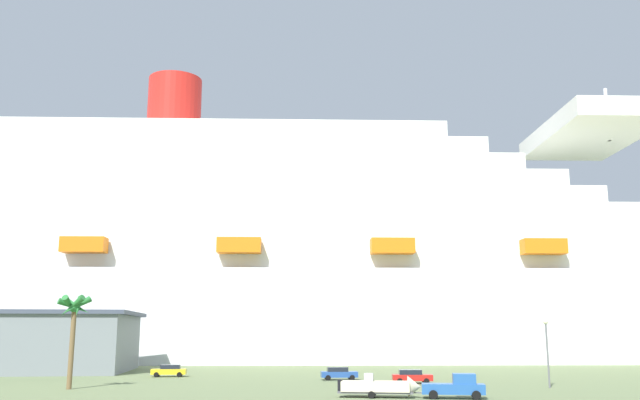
# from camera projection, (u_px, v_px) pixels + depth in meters

# --- Properties ---
(ground_plane) EXTENTS (600.00, 600.00, 0.00)m
(ground_plane) POSITION_uv_depth(u_px,v_px,m) (364.00, 373.00, 99.31)
(ground_plane) COLOR #66754C
(cruise_ship) EXTENTS (240.31, 35.60, 64.50)m
(cruise_ship) POSITION_uv_depth(u_px,v_px,m) (299.00, 268.00, 138.89)
(cruise_ship) COLOR white
(cruise_ship) RESTS_ON ground_plane
(pickup_truck) EXTENTS (5.87, 3.08, 2.20)m
(pickup_truck) POSITION_uv_depth(u_px,v_px,m) (456.00, 387.00, 60.46)
(pickup_truck) COLOR #2659A5
(pickup_truck) RESTS_ON ground_plane
(small_boat_on_trailer) EXTENTS (8.66, 3.35, 2.15)m
(small_boat_on_trailer) POSITION_uv_depth(u_px,v_px,m) (384.00, 387.00, 61.38)
(small_boat_on_trailer) COLOR #595960
(small_boat_on_trailer) RESTS_ON ground_plane
(palm_tree) EXTENTS (3.72, 3.33, 9.85)m
(palm_tree) POSITION_uv_depth(u_px,v_px,m) (74.00, 314.00, 71.72)
(palm_tree) COLOR brown
(palm_tree) RESTS_ON ground_plane
(street_lamp) EXTENTS (0.56, 0.56, 7.28)m
(street_lamp) POSITION_uv_depth(u_px,v_px,m) (547.00, 342.00, 72.65)
(street_lamp) COLOR slate
(street_lamp) RESTS_ON ground_plane
(parked_car_yellow_taxi) EXTENTS (4.67, 2.23, 1.58)m
(parked_car_yellow_taxi) POSITION_uv_depth(u_px,v_px,m) (169.00, 370.00, 89.89)
(parked_car_yellow_taxi) COLOR yellow
(parked_car_yellow_taxi) RESTS_ON ground_plane
(parked_car_blue_suv) EXTENTS (4.65, 2.20, 1.58)m
(parked_car_blue_suv) POSITION_uv_depth(u_px,v_px,m) (339.00, 373.00, 83.89)
(parked_car_blue_suv) COLOR #264C99
(parked_car_blue_suv) RESTS_ON ground_plane
(parked_car_red_hatchback) EXTENTS (4.76, 2.39, 1.58)m
(parked_car_red_hatchback) POSITION_uv_depth(u_px,v_px,m) (412.00, 376.00, 78.13)
(parked_car_red_hatchback) COLOR red
(parked_car_red_hatchback) RESTS_ON ground_plane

